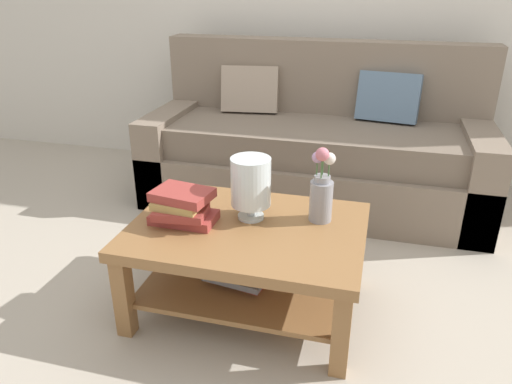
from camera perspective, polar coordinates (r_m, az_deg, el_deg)
ground_plane at (r=2.66m, az=2.85°, el=-9.28°), size 10.00×10.00×0.00m
couch at (r=3.39m, az=7.00°, el=5.07°), size 2.26×0.90×1.06m
coffee_table at (r=2.24m, az=-1.04°, el=-6.70°), size 1.04×0.76×0.44m
book_stack_main at (r=2.20m, az=-8.70°, el=-1.77°), size 0.29×0.23×0.15m
glass_hurricane_vase at (r=2.17m, az=-0.62°, el=1.03°), size 0.18×0.18×0.29m
flower_pitcher at (r=2.19m, az=7.71°, el=0.16°), size 0.11×0.11×0.36m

